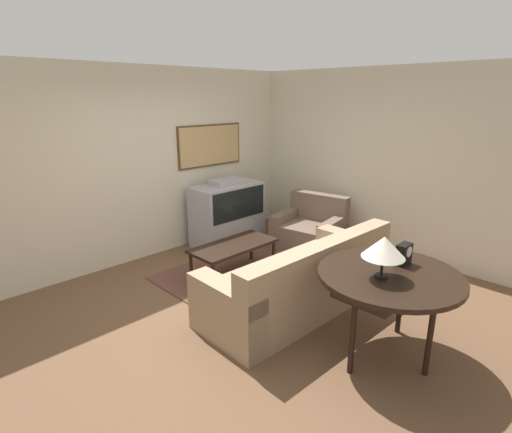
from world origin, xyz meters
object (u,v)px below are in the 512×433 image
armchair (310,230)px  table_lamp (384,247)px  couch (300,282)px  coffee_table (234,247)px  tv (228,213)px  console_table (390,280)px  mantel_clock (404,254)px

armchair → table_lamp: table_lamp is taller
armchair → table_lamp: size_ratio=2.96×
couch → coffee_table: size_ratio=2.00×
armchair → tv: bearing=-152.5°
tv → coffee_table: (-0.78, -1.01, -0.09)m
console_table → table_lamp: 0.37m
tv → armchair: bearing=-52.9°
console_table → mantel_clock: size_ratio=6.37×
mantel_clock → couch: bearing=98.2°
coffee_table → console_table: 2.25m
coffee_table → mantel_clock: mantel_clock is taller
armchair → mantel_clock: bearing=-43.4°
coffee_table → console_table: console_table is taller
table_lamp → coffee_table: bearing=82.8°
couch → console_table: bearing=85.7°
armchair → table_lamp: bearing=-50.2°
couch → coffee_table: bearing=-89.8°
tv → couch: tv is taller
tv → console_table: 3.37m
couch → table_lamp: 1.34m
console_table → mantel_clock: (0.27, 0.02, 0.16)m
armchair → console_table: 2.81m
armchair → console_table: bearing=-47.8°
tv → mantel_clock: bearing=-101.5°
coffee_table → armchair: bearing=-1.5°
console_table → mantel_clock: bearing=3.3°
tv → coffee_table: tv is taller
couch → table_lamp: table_lamp is taller
couch → armchair: couch is taller
table_lamp → mantel_clock: size_ratio=1.88×
tv → mantel_clock: tv is taller
tv → table_lamp: (-1.05, -3.21, 0.60)m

